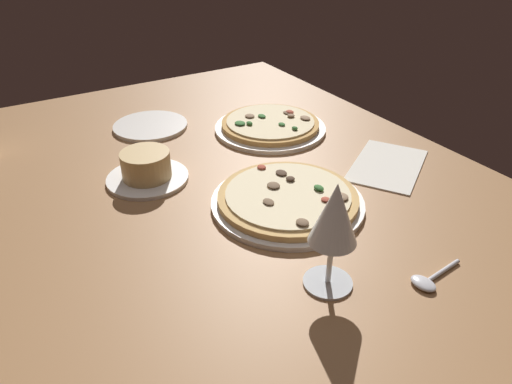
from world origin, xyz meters
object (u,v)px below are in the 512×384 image
(ramekin_on_saucer, at_px, (147,169))
(side_plate, at_px, (150,126))
(spoon, at_px, (428,280))
(paper_menu, at_px, (387,165))
(pizza_main, at_px, (288,199))
(pizza_side, at_px, (270,125))
(wine_glass_far, at_px, (334,217))

(ramekin_on_saucer, xyz_separation_m, side_plate, (0.25, -0.10, -0.02))
(side_plate, distance_m, spoon, 0.77)
(ramekin_on_saucer, distance_m, paper_menu, 0.50)
(pizza_main, xyz_separation_m, spoon, (-0.28, -0.06, -0.01))
(side_plate, height_order, paper_menu, side_plate)
(pizza_side, relative_size, wine_glass_far, 1.58)
(pizza_side, xyz_separation_m, spoon, (-0.58, 0.10, -0.01))
(pizza_main, bearing_deg, paper_menu, -86.73)
(pizza_side, distance_m, spoon, 0.59)
(side_plate, bearing_deg, pizza_main, -168.76)
(pizza_main, distance_m, spoon, 0.29)
(pizza_main, bearing_deg, wine_glass_far, 161.33)
(pizza_main, xyz_separation_m, wine_glass_far, (-0.21, 0.07, 0.11))
(pizza_main, bearing_deg, pizza_side, -27.11)
(wine_glass_far, height_order, side_plate, wine_glass_far)
(paper_menu, bearing_deg, pizza_side, -10.96)
(side_plate, distance_m, paper_menu, 0.58)
(paper_menu, bearing_deg, spoon, 112.11)
(side_plate, height_order, spoon, spoon)
(pizza_side, height_order, side_plate, pizza_side)
(pizza_main, height_order, ramekin_on_saucer, ramekin_on_saucer)
(paper_menu, bearing_deg, ramekin_on_saucer, 32.91)
(pizza_side, relative_size, spoon, 2.64)
(side_plate, relative_size, spoon, 1.77)
(pizza_side, distance_m, paper_menu, 0.31)
(side_plate, bearing_deg, spoon, -168.58)
(pizza_side, bearing_deg, side_plate, 55.93)
(pizza_side, xyz_separation_m, wine_glass_far, (-0.51, 0.22, 0.11))
(pizza_side, relative_size, ramekin_on_saucer, 1.66)
(wine_glass_far, height_order, spoon, wine_glass_far)
(pizza_main, relative_size, spoon, 2.75)
(pizza_main, bearing_deg, side_plate, 11.24)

